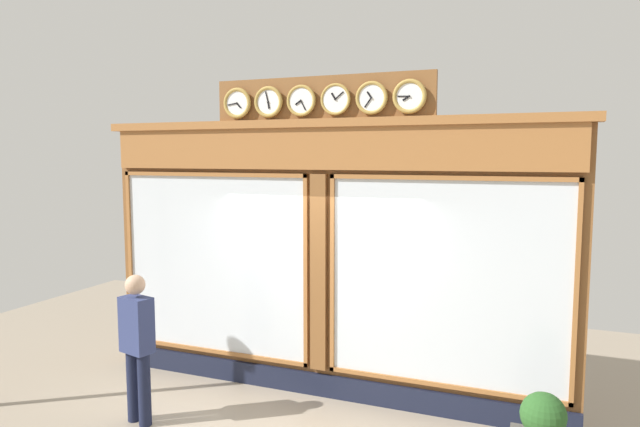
# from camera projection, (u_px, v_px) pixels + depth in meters

# --- Properties ---
(shop_facade) EXTENTS (6.10, 0.42, 3.93)m
(shop_facade) POSITION_uv_depth(u_px,v_px,m) (324.00, 256.00, 6.94)
(shop_facade) COLOR brown
(shop_facade) RESTS_ON ground_plane
(pedestrian) EXTENTS (0.40, 0.30, 1.69)m
(pedestrian) POSITION_uv_depth(u_px,v_px,m) (137.00, 342.00, 6.17)
(pedestrian) COLOR #191E38
(pedestrian) RESTS_ON ground_plane
(planter_shrub) EXTENTS (0.40, 0.40, 0.40)m
(planter_shrub) POSITION_uv_depth(u_px,v_px,m) (543.00, 415.00, 4.99)
(planter_shrub) COLOR #285623
(planter_shrub) RESTS_ON planter_box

